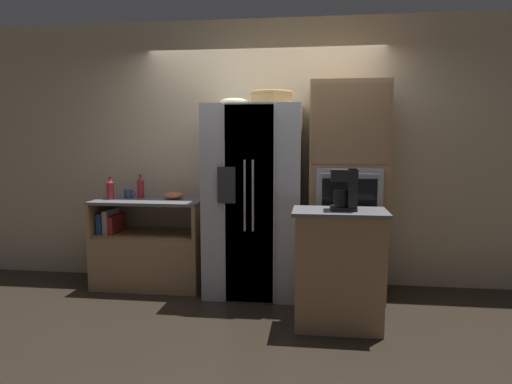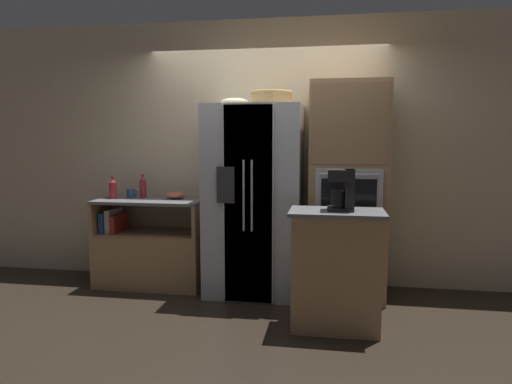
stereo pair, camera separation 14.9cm
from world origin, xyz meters
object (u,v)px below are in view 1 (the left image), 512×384
object	(u,v)px
wall_oven	(347,191)
fruit_bowl	(234,102)
wicker_basket	(272,98)
mug	(129,194)
bottle_tall	(141,187)
coffee_maker	(347,188)
mixing_bowl	(174,195)
refrigerator	(254,200)
bottle_short	(110,189)

from	to	relation	value
wall_oven	fruit_bowl	xyz separation A→B (m)	(-1.11, -0.06, 0.87)
wicker_basket	mug	bearing A→B (deg)	174.43
wicker_basket	mug	world-z (taller)	wicker_basket
bottle_tall	mug	world-z (taller)	bottle_tall
coffee_maker	mug	bearing A→B (deg)	157.69
fruit_bowl	bottle_tall	distance (m)	1.39
fruit_bowl	coffee_maker	xyz separation A→B (m)	(1.05, -0.75, -0.76)
mixing_bowl	refrigerator	bearing A→B (deg)	-8.51
coffee_maker	wall_oven	bearing A→B (deg)	85.98
bottle_tall	coffee_maker	bearing A→B (deg)	-23.78
wicker_basket	mug	size ratio (longest dim) A/B	3.32
wicker_basket	mug	xyz separation A→B (m)	(-1.56, 0.15, -0.98)
wall_oven	wicker_basket	size ratio (longest dim) A/B	5.06
bottle_tall	wall_oven	bearing A→B (deg)	-3.26
wicker_basket	bottle_tall	size ratio (longest dim) A/B	1.62
fruit_bowl	bottle_tall	xyz separation A→B (m)	(-1.06, 0.18, -0.88)
mug	mixing_bowl	world-z (taller)	mug
refrigerator	mug	bearing A→B (deg)	173.72
refrigerator	coffee_maker	distance (m)	1.17
wicker_basket	fruit_bowl	distance (m)	0.37
wicker_basket	fruit_bowl	xyz separation A→B (m)	(-0.37, -0.02, -0.04)
fruit_bowl	coffee_maker	bearing A→B (deg)	-35.48
bottle_tall	mug	size ratio (longest dim) A/B	2.05
wall_oven	mug	bearing A→B (deg)	177.16
wicker_basket	bottle_short	xyz separation A→B (m)	(-1.70, 0.03, -0.92)
refrigerator	wall_oven	xyz separation A→B (m)	(0.91, 0.04, 0.11)
fruit_bowl	coffee_maker	world-z (taller)	fruit_bowl
mixing_bowl	coffee_maker	size ratio (longest dim) A/B	0.61
coffee_maker	refrigerator	bearing A→B (deg)	138.09
refrigerator	mixing_bowl	bearing A→B (deg)	171.49
mug	mixing_bowl	bearing A→B (deg)	-2.38
wicker_basket	mixing_bowl	size ratio (longest dim) A/B	2.06
bottle_short	coffee_maker	size ratio (longest dim) A/B	0.72
wicker_basket	bottle_short	size ratio (longest dim) A/B	1.73
refrigerator	wall_oven	distance (m)	0.92
wicker_basket	mixing_bowl	world-z (taller)	wicker_basket
fruit_bowl	mug	bearing A→B (deg)	171.89
wall_oven	coffee_maker	xyz separation A→B (m)	(-0.06, -0.81, 0.11)
mug	mixing_bowl	xyz separation A→B (m)	(0.51, -0.02, -0.01)
wicker_basket	refrigerator	bearing A→B (deg)	-179.72
wall_oven	coffee_maker	size ratio (longest dim) A/B	6.31
bottle_tall	bottle_short	size ratio (longest dim) A/B	1.07
coffee_maker	mixing_bowl	bearing A→B (deg)	152.59
mixing_bowl	fruit_bowl	bearing A→B (deg)	-12.29
mug	fruit_bowl	bearing A→B (deg)	-8.11
refrigerator	bottle_short	size ratio (longest dim) A/B	7.88
wall_oven	coffee_maker	bearing A→B (deg)	-94.02
mug	coffee_maker	bearing A→B (deg)	-22.31
wall_oven	mixing_bowl	bearing A→B (deg)	177.03
refrigerator	fruit_bowl	size ratio (longest dim) A/B	7.09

